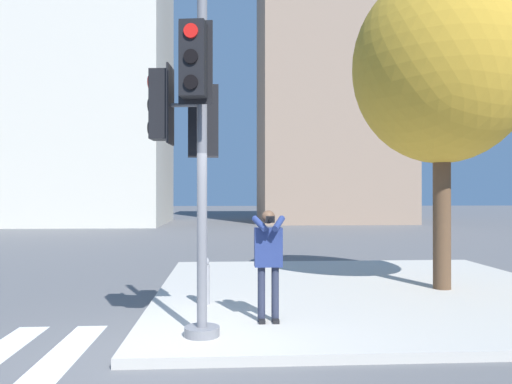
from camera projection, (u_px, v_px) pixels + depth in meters
name	position (u px, v px, depth m)	size (l,w,h in m)	color
ground_plane	(162.00, 355.00, 6.09)	(160.00, 160.00, 0.00)	#5B5B5E
sidewalk_corner	(364.00, 291.00, 9.80)	(8.00, 8.00, 0.13)	#BCB7AD
traffic_signal_pole	(191.00, 127.00, 6.48)	(0.93, 1.40, 4.69)	slate
person_photographer	(268.00, 255.00, 7.21)	(0.50, 0.53, 1.61)	black
street_tree	(442.00, 68.00, 9.73)	(3.45, 3.45, 6.24)	brown
fire_hydrant	(204.00, 281.00, 8.33)	(0.18, 0.24, 0.80)	#99999E
building_left	(46.00, 88.00, 33.33)	(16.20, 9.88, 18.15)	beige
building_right	(330.00, 77.00, 36.05)	(10.32, 8.68, 20.89)	gray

